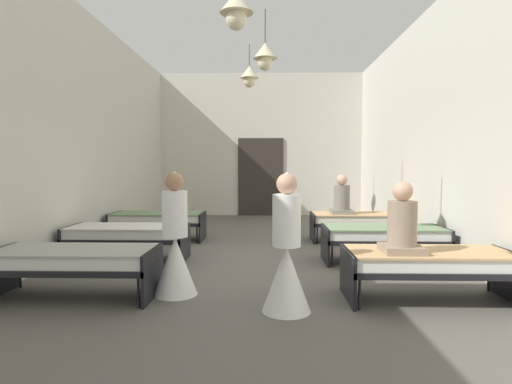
% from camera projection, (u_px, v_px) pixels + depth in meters
% --- Properties ---
extents(ground_plane, '(6.83, 13.31, 0.10)m').
position_uv_depth(ground_plane, '(255.00, 264.00, 6.80)').
color(ground_plane, '#59544C').
extents(room_shell, '(6.63, 12.91, 4.40)m').
position_uv_depth(room_shell, '(257.00, 131.00, 8.01)').
color(room_shell, beige).
rests_on(room_shell, ground).
extents(bed_left_row_0, '(1.90, 0.84, 0.57)m').
position_uv_depth(bed_left_row_0, '(74.00, 260.00, 4.93)').
color(bed_left_row_0, black).
rests_on(bed_left_row_0, ground).
extents(bed_right_row_0, '(1.90, 0.84, 0.57)m').
position_uv_depth(bed_right_row_0, '(429.00, 262.00, 4.81)').
color(bed_right_row_0, black).
rests_on(bed_right_row_0, ground).
extents(bed_left_row_1, '(1.90, 0.84, 0.57)m').
position_uv_depth(bed_left_row_1, '(128.00, 234.00, 6.82)').
color(bed_left_row_1, black).
rests_on(bed_left_row_1, ground).
extents(bed_right_row_1, '(1.90, 0.84, 0.57)m').
position_uv_depth(bed_right_row_1, '(383.00, 235.00, 6.71)').
color(bed_right_row_1, black).
rests_on(bed_right_row_1, ground).
extents(bed_left_row_2, '(1.90, 0.84, 0.57)m').
position_uv_depth(bed_left_row_2, '(158.00, 219.00, 8.72)').
color(bed_left_row_2, black).
rests_on(bed_left_row_2, ground).
extents(bed_right_row_2, '(1.90, 0.84, 0.57)m').
position_uv_depth(bed_right_row_2, '(358.00, 220.00, 8.61)').
color(bed_right_row_2, black).
rests_on(bed_right_row_2, ground).
extents(nurse_near_aisle, '(0.52, 0.52, 1.49)m').
position_uv_depth(nurse_near_aisle, '(286.00, 262.00, 4.43)').
color(nurse_near_aisle, white).
rests_on(nurse_near_aisle, ground).
extents(nurse_mid_aisle, '(0.52, 0.52, 1.49)m').
position_uv_depth(nurse_mid_aisle, '(175.00, 251.00, 5.01)').
color(nurse_mid_aisle, white).
rests_on(nurse_mid_aisle, ground).
extents(patient_seated_primary, '(0.44, 0.44, 0.80)m').
position_uv_depth(patient_seated_primary, '(342.00, 199.00, 8.51)').
color(patient_seated_primary, slate).
rests_on(patient_seated_primary, bed_right_row_2).
extents(patient_seated_secondary, '(0.44, 0.44, 0.80)m').
position_uv_depth(patient_seated_secondary, '(402.00, 226.00, 4.70)').
color(patient_seated_secondary, gray).
rests_on(patient_seated_secondary, bed_right_row_0).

